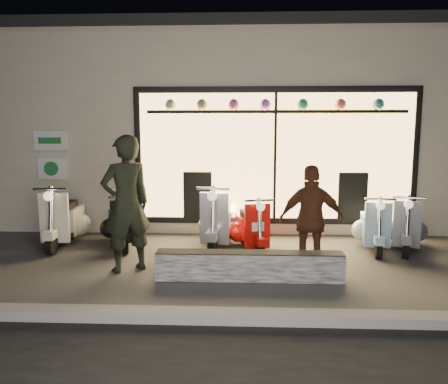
# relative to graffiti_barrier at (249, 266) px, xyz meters

# --- Properties ---
(ground) EXTENTS (40.00, 40.00, 0.00)m
(ground) POSITION_rel_graffiti_barrier_xyz_m (-0.28, 0.65, -0.20)
(ground) COLOR #383533
(ground) RESTS_ON ground
(kerb) EXTENTS (40.00, 0.25, 0.12)m
(kerb) POSITION_rel_graffiti_barrier_xyz_m (-0.28, -1.35, -0.14)
(kerb) COLOR slate
(kerb) RESTS_ON ground
(shop_building) EXTENTS (10.20, 6.23, 4.20)m
(shop_building) POSITION_rel_graffiti_barrier_xyz_m (-0.28, 5.63, 1.90)
(shop_building) COLOR beige
(shop_building) RESTS_ON ground
(graffiti_barrier) EXTENTS (2.58, 0.28, 0.40)m
(graffiti_barrier) POSITION_rel_graffiti_barrier_xyz_m (0.00, 0.00, 0.00)
(graffiti_barrier) COLOR black
(graffiti_barrier) RESTS_ON ground
(scooter_silver) EXTENTS (0.58, 1.53, 1.09)m
(scooter_silver) POSITION_rel_graffiti_barrier_xyz_m (-0.51, 1.85, 0.24)
(scooter_silver) COLOR black
(scooter_silver) RESTS_ON ground
(scooter_red) EXTENTS (0.60, 1.31, 0.93)m
(scooter_red) POSITION_rel_graffiti_barrier_xyz_m (0.04, 1.59, 0.17)
(scooter_red) COLOR black
(scooter_red) RESTS_ON ground
(scooter_black) EXTENTS (0.72, 1.29, 0.93)m
(scooter_black) POSITION_rel_graffiti_barrier_xyz_m (-2.31, 1.82, 0.18)
(scooter_black) COLOR black
(scooter_black) RESTS_ON ground
(scooter_cream) EXTENTS (0.57, 1.50, 1.07)m
(scooter_cream) POSITION_rel_graffiti_barrier_xyz_m (-3.34, 1.82, 0.23)
(scooter_cream) COLOR black
(scooter_cream) RESTS_ON ground
(scooter_blue) EXTENTS (0.57, 1.33, 0.94)m
(scooter_blue) POSITION_rel_graffiti_barrier_xyz_m (2.21, 1.76, 0.18)
(scooter_blue) COLOR black
(scooter_blue) RESTS_ON ground
(scooter_grey) EXTENTS (0.71, 1.34, 0.96)m
(scooter_grey) POSITION_rel_graffiti_barrier_xyz_m (2.76, 1.77, 0.19)
(scooter_grey) COLOR black
(scooter_grey) RESTS_ON ground
(man) EXTENTS (0.87, 0.81, 2.00)m
(man) POSITION_rel_graffiti_barrier_xyz_m (-1.79, 0.33, 0.80)
(man) COLOR black
(man) RESTS_ON ground
(woman) EXTENTS (0.93, 0.39, 1.58)m
(woman) POSITION_rel_graffiti_barrier_xyz_m (0.88, 0.30, 0.59)
(woman) COLOR #562F1B
(woman) RESTS_ON ground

